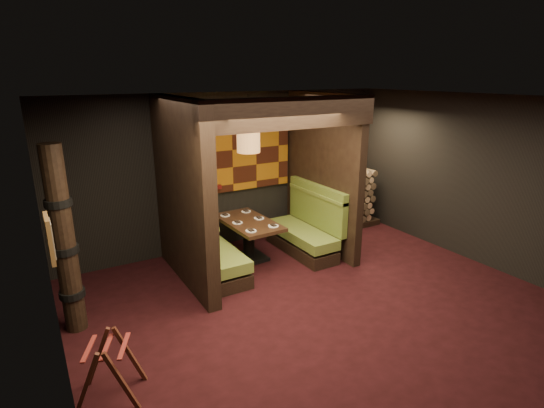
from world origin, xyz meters
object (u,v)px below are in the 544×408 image
at_px(luggage_rack, 109,366).
at_px(totem_column, 64,243).
at_px(firewood_stack, 340,200).
at_px(booth_bench_left, 210,252).
at_px(dining_table, 249,233).
at_px(booth_bench_right, 306,231).
at_px(pendant_lamp, 248,139).

distance_m(luggage_rack, totem_column, 1.72).
bearing_deg(firewood_stack, booth_bench_left, -167.83).
distance_m(dining_table, firewood_stack, 2.48).
height_order(booth_bench_right, pendant_lamp, pendant_lamp).
bearing_deg(booth_bench_right, dining_table, 168.74).
distance_m(luggage_rack, firewood_stack, 5.87).
bearing_deg(booth_bench_right, firewood_stack, 27.35).
xyz_separation_m(booth_bench_left, booth_bench_right, (1.89, 0.00, 0.00)).
bearing_deg(firewood_stack, booth_bench_right, -152.65).
bearing_deg(dining_table, pendant_lamp, -90.00).
bearing_deg(dining_table, totem_column, -165.28).
xyz_separation_m(dining_table, luggage_rack, (-2.75, -2.26, -0.13)).
bearing_deg(booth_bench_left, luggage_rack, -133.36).
distance_m(booth_bench_right, luggage_rack, 4.34).
bearing_deg(firewood_stack, pendant_lamp, -167.54).
bearing_deg(totem_column, dining_table, 14.72).
distance_m(booth_bench_left, booth_bench_right, 1.89).
distance_m(dining_table, totem_column, 3.09).
height_order(luggage_rack, firewood_stack, firewood_stack).
height_order(booth_bench_left, totem_column, totem_column).
distance_m(booth_bench_right, totem_column, 4.10).
xyz_separation_m(booth_bench_left, pendant_lamp, (0.82, 0.16, 1.75)).
relative_size(booth_bench_left, firewood_stack, 0.92).
bearing_deg(luggage_rack, firewood_stack, 27.94).
height_order(dining_table, totem_column, totem_column).
height_order(booth_bench_left, pendant_lamp, pendant_lamp).
bearing_deg(pendant_lamp, booth_bench_right, -8.67).
xyz_separation_m(dining_table, totem_column, (-2.91, -0.76, 0.70)).
relative_size(booth_bench_right, pendant_lamp, 1.72).
xyz_separation_m(booth_bench_left, firewood_stack, (3.25, 0.70, 0.21)).
bearing_deg(booth_bench_left, firewood_stack, 12.17).
bearing_deg(firewood_stack, luggage_rack, -152.06).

